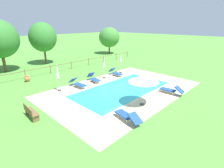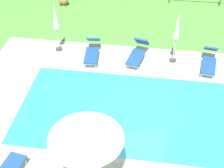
# 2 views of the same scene
# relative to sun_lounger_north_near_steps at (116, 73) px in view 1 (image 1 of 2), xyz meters

# --- Properties ---
(ground_plane) EXTENTS (160.00, 160.00, 0.00)m
(ground_plane) POSITION_rel_sun_lounger_north_near_steps_xyz_m (-2.76, -3.37, -0.38)
(ground_plane) COLOR #518E38
(pool_deck_paving) EXTENTS (14.03, 9.21, 0.01)m
(pool_deck_paving) POSITION_rel_sun_lounger_north_near_steps_xyz_m (-2.76, -3.37, -0.37)
(pool_deck_paving) COLOR #BCAD8E
(pool_deck_paving) RESTS_ON ground
(swimming_pool_water) EXTENTS (9.36, 4.55, 0.01)m
(swimming_pool_water) POSITION_rel_sun_lounger_north_near_steps_xyz_m (-2.76, -3.37, -0.37)
(swimming_pool_water) COLOR #2DB7C6
(swimming_pool_water) RESTS_ON ground
(pool_coping_rim) EXTENTS (9.84, 5.03, 0.01)m
(pool_coping_rim) POSITION_rel_sun_lounger_north_near_steps_xyz_m (-2.76, -3.37, -0.37)
(pool_coping_rim) COLOR beige
(pool_coping_rim) RESTS_ON ground
(sun_lounger_north_near_steps) EXTENTS (0.86, 2.04, 0.86)m
(sun_lounger_north_near_steps) POSITION_rel_sun_lounger_north_near_steps_xyz_m (0.00, 0.00, 0.00)
(sun_lounger_north_near_steps) COLOR navy
(sun_lounger_north_near_steps) RESTS_ON ground
(sun_lounger_north_mid) EXTENTS (0.73, 2.05, 0.82)m
(sun_lounger_north_mid) POSITION_rel_sun_lounger_north_near_steps_xyz_m (-0.68, -7.11, -0.01)
(sun_lounger_north_mid) COLOR navy
(sun_lounger_north_mid) RESTS_ON ground
(sun_lounger_north_far) EXTENTS (0.78, 2.03, 0.85)m
(sun_lounger_north_far) POSITION_rel_sun_lounger_north_near_steps_xyz_m (-5.30, 0.03, -0.00)
(sun_lounger_north_far) COLOR navy
(sun_lounger_north_far) RESTS_ON ground
(sun_lounger_north_end) EXTENTS (0.96, 2.13, 0.74)m
(sun_lounger_north_end) POSITION_rel_sun_lounger_north_near_steps_xyz_m (-6.69, -7.13, -0.02)
(sun_lounger_north_end) COLOR navy
(sun_lounger_north_end) RESTS_ON ground
(sun_lounger_south_near_corner) EXTENTS (0.97, 2.01, 0.93)m
(sun_lounger_south_near_corner) POSITION_rel_sun_lounger_north_near_steps_xyz_m (-3.20, 0.14, 0.01)
(sun_lounger_south_near_corner) COLOR navy
(sun_lounger_south_near_corner) RESTS_ON ground
(patio_umbrella_open_foreground) EXTENTS (2.20, 2.20, 2.29)m
(patio_umbrella_open_foreground) POSITION_rel_sun_lounger_north_near_steps_xyz_m (-4.16, -6.52, 1.65)
(patio_umbrella_open_foreground) COLOR #383838
(patio_umbrella_open_foreground) RESTS_ON ground
(patio_umbrella_closed_row_west) EXTENTS (0.32, 0.32, 2.46)m
(patio_umbrella_closed_row_west) POSITION_rel_sun_lounger_north_near_steps_xyz_m (-7.02, 0.45, 1.25)
(patio_umbrella_closed_row_west) COLOR #383838
(patio_umbrella_closed_row_west) RESTS_ON ground
(patio_umbrella_closed_row_mid_west) EXTENTS (0.32, 0.32, 2.43)m
(patio_umbrella_closed_row_mid_west) POSITION_rel_sun_lounger_north_near_steps_xyz_m (-1.57, 0.29, 1.24)
(patio_umbrella_closed_row_mid_west) COLOR #383838
(patio_umbrella_closed_row_mid_west) RESTS_ON ground
(patio_umbrella_closed_row_centre) EXTENTS (0.32, 0.32, 2.45)m
(patio_umbrella_closed_row_centre) POSITION_rel_sun_lounger_north_near_steps_xyz_m (1.32, 0.38, 1.31)
(patio_umbrella_closed_row_centre) COLOR #383838
(patio_umbrella_closed_row_centre) RESTS_ON ground
(wooden_bench_lawn_side) EXTENTS (0.51, 1.52, 0.87)m
(wooden_bench_lawn_side) POSITION_rel_sun_lounger_north_near_steps_xyz_m (-10.73, -2.53, 0.09)
(wooden_bench_lawn_side) COLOR brown
(wooden_bench_lawn_side) RESTS_ON ground
(terracotta_urn_near_fence) EXTENTS (0.57, 0.57, 0.68)m
(terracotta_urn_near_fence) POSITION_rel_sun_lounger_north_near_steps_xyz_m (-8.00, 5.15, -0.01)
(terracotta_urn_near_fence) COLOR #C67547
(terracotta_urn_near_fence) RESTS_ON ground
(perimeter_fence) EXTENTS (23.61, 0.08, 1.05)m
(perimeter_fence) POSITION_rel_sun_lounger_north_near_steps_xyz_m (-1.82, 6.37, 0.31)
(perimeter_fence) COLOR brown
(perimeter_fence) RESTS_ON ground
(tree_far_west) EXTENTS (3.96, 3.96, 5.06)m
(tree_far_west) POSITION_rel_sun_lounger_north_near_steps_xyz_m (10.25, 11.23, 2.80)
(tree_far_west) COLOR brown
(tree_far_west) RESTS_ON ground
(tree_west_mid) EXTENTS (3.80, 3.80, 5.95)m
(tree_west_mid) POSITION_rel_sun_lounger_north_near_steps_xyz_m (-2.76, 11.65, 3.51)
(tree_west_mid) COLOR brown
(tree_west_mid) RESTS_ON ground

